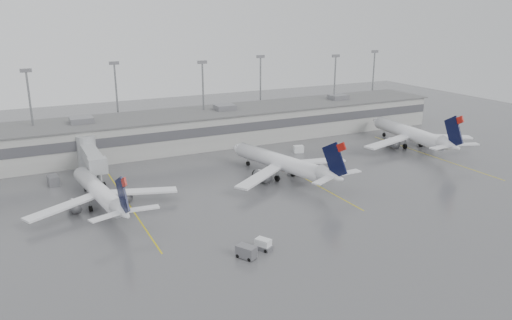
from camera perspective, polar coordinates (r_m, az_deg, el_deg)
name	(u,v)px	position (r m, az deg, el deg)	size (l,w,h in m)	color
ground	(286,241)	(74.47, 3.41, -9.18)	(260.00, 260.00, 0.00)	#57575A
terminal	(169,131)	(123.99, -9.95, 3.27)	(152.00, 17.00, 9.45)	#A1A19C
light_masts	(160,96)	(127.91, -10.88, 7.23)	(142.40, 8.00, 20.60)	gray
jet_bridge_right	(90,155)	(108.35, -18.46, 0.53)	(4.00, 17.20, 7.00)	#9C9EA1
stand_markings	(223,190)	(94.36, -3.83, -3.45)	(105.25, 40.00, 0.01)	#D5C20C
jet_mid_left	(100,192)	(88.79, -17.36, -3.53)	(25.71, 28.98, 9.39)	white
jet_mid_right	(284,163)	(99.99, 3.17, -0.30)	(27.96, 31.74, 10.47)	white
jet_far_right	(412,134)	(128.44, 17.45, 2.87)	(30.24, 34.05, 11.03)	white
baggage_tug	(263,245)	(71.59, 0.82, -9.72)	(2.54, 2.91, 1.60)	white
baggage_cart	(246,252)	(69.24, -1.11, -10.43)	(2.68, 3.12, 1.74)	slate
gse_uld_b	(95,177)	(104.13, -17.92, -1.81)	(2.38, 1.59, 1.69)	white
gse_uld_c	(298,149)	(119.20, 4.88, 1.25)	(2.28, 1.52, 1.62)	white
gse_loader	(53,180)	(104.21, -22.18, -2.18)	(1.90, 3.03, 1.90)	slate
cone_b	(54,185)	(103.48, -22.12, -2.68)	(0.38, 0.38, 0.60)	#E54904
cone_c	(283,168)	(106.25, 3.09, -0.88)	(0.50, 0.50, 0.79)	#E54904
cone_d	(392,138)	(136.11, 15.31, 2.46)	(0.41, 0.41, 0.66)	#E54904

